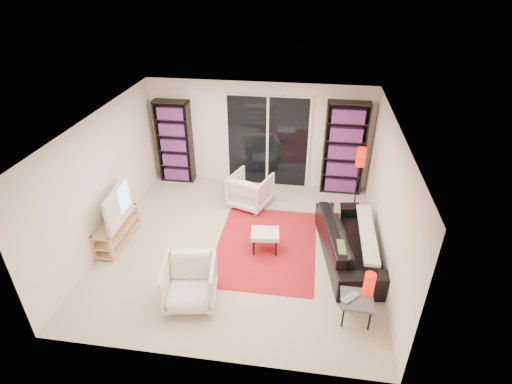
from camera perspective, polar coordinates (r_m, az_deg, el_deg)
floor at (r=7.55m, az=-2.23°, el=-7.57°), size 5.00×5.00×0.00m
wall_back at (r=9.10m, az=0.45°, el=8.17°), size 5.00×0.02×2.40m
wall_front at (r=4.93m, az=-7.83°, el=-14.22°), size 5.00×0.02×2.40m
wall_left at (r=7.70m, az=-21.05°, el=1.66°), size 0.02×5.00×2.40m
wall_right at (r=6.92m, az=18.41°, el=-1.18°), size 0.02×5.00×2.40m
ceiling at (r=6.36m, az=-2.66°, el=9.73°), size 5.00×5.00×0.02m
sliding_door at (r=9.10m, az=1.67°, el=7.13°), size 1.92×0.08×2.16m
bookshelf_left at (r=9.48m, az=-11.55°, el=7.01°), size 0.80×0.30×1.95m
bookshelf_right at (r=8.96m, az=12.48°, el=6.02°), size 0.90×0.30×2.10m
tv_stand at (r=7.92m, az=-19.29°, el=-5.11°), size 0.39×1.21×0.50m
tv at (r=7.61m, az=-19.87°, el=-1.61°), size 0.26×1.18×0.67m
rug at (r=7.52m, az=1.47°, el=-7.69°), size 1.83×2.47×0.01m
sofa at (r=7.27m, az=13.26°, el=-6.98°), size 1.24×2.36×0.66m
armchair_back at (r=8.52m, az=-0.82°, el=0.28°), size 1.00×1.01×0.73m
armchair_front at (r=6.32m, az=-9.45°, el=-12.67°), size 0.90×0.92×0.73m
ottoman at (r=7.23m, az=1.30°, el=-6.12°), size 0.54×0.46×0.40m
side_table at (r=6.17m, az=14.22°, el=-14.85°), size 0.48×0.48×0.40m
laptop at (r=6.10m, az=13.61°, el=-14.64°), size 0.35×0.35×0.02m
table_lamp at (r=6.13m, az=15.87°, el=-12.51°), size 0.16×0.16×0.37m
floor_lamp at (r=8.31m, az=14.64°, el=3.99°), size 0.21×0.21×1.41m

